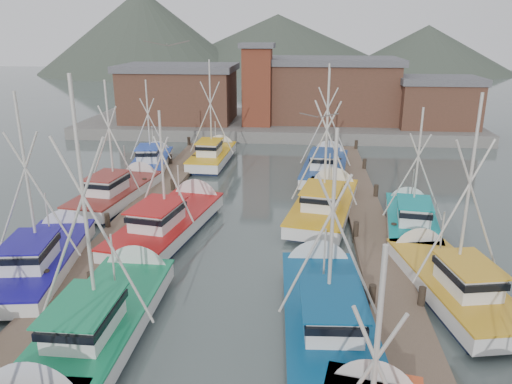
# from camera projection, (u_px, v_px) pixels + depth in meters

# --- Properties ---
(ground) EXTENTS (260.00, 260.00, 0.00)m
(ground) POSITION_uv_depth(u_px,v_px,m) (235.00, 281.00, 23.22)
(ground) COLOR #44514F
(ground) RESTS_ON ground
(dock_left) EXTENTS (2.30, 46.00, 1.50)m
(dock_left) POSITION_uv_depth(u_px,v_px,m) (119.00, 237.00, 27.60)
(dock_left) COLOR brown
(dock_left) RESTS_ON ground
(dock_right) EXTENTS (2.30, 46.00, 1.50)m
(dock_right) POSITION_uv_depth(u_px,v_px,m) (376.00, 247.00, 26.35)
(dock_right) COLOR brown
(dock_right) RESTS_ON ground
(quay) EXTENTS (44.00, 16.00, 1.20)m
(quay) POSITION_uv_depth(u_px,v_px,m) (277.00, 124.00, 58.01)
(quay) COLOR gray
(quay) RESTS_ON ground
(shed_left) EXTENTS (12.72, 8.48, 6.20)m
(shed_left) POSITION_uv_depth(u_px,v_px,m) (179.00, 92.00, 55.94)
(shed_left) COLOR brown
(shed_left) RESTS_ON quay
(shed_center) EXTENTS (14.84, 9.54, 6.90)m
(shed_center) POSITION_uv_depth(u_px,v_px,m) (331.00, 89.00, 56.20)
(shed_center) COLOR brown
(shed_center) RESTS_ON quay
(shed_right) EXTENTS (8.48, 6.36, 5.20)m
(shed_right) POSITION_uv_depth(u_px,v_px,m) (437.00, 101.00, 52.64)
(shed_right) COLOR brown
(shed_right) RESTS_ON quay
(lookout_tower) EXTENTS (3.60, 3.60, 8.50)m
(lookout_tower) POSITION_uv_depth(u_px,v_px,m) (257.00, 84.00, 52.86)
(lookout_tower) COLOR maroon
(lookout_tower) RESTS_ON quay
(distant_hills) EXTENTS (175.00, 140.00, 42.00)m
(distant_hills) POSITION_uv_depth(u_px,v_px,m) (248.00, 70.00, 140.27)
(distant_hills) COLOR #3A4338
(distant_hills) RESTS_ON ground
(boat_4) EXTENTS (4.34, 10.11, 10.81)m
(boat_4) POSITION_uv_depth(u_px,v_px,m) (106.00, 316.00, 19.17)
(boat_4) COLOR #111B39
(boat_4) RESTS_ON ground
(boat_5) EXTENTS (3.80, 10.41, 9.01)m
(boat_5) POSITION_uv_depth(u_px,v_px,m) (325.00, 310.00, 19.60)
(boat_5) COLOR #111B39
(boat_5) RESTS_ON ground
(boat_6) EXTENTS (4.22, 9.67, 9.52)m
(boat_6) POSITION_uv_depth(u_px,v_px,m) (45.00, 257.00, 24.10)
(boat_6) COLOR #111B39
(boat_6) RESTS_ON ground
(boat_7) EXTENTS (4.50, 9.38, 9.70)m
(boat_7) POSITION_uv_depth(u_px,v_px,m) (447.00, 280.00, 21.88)
(boat_7) COLOR #111B39
(boat_7) RESTS_ON ground
(boat_8) EXTENTS (4.96, 10.82, 8.12)m
(boat_8) POSITION_uv_depth(u_px,v_px,m) (172.00, 221.00, 28.67)
(boat_8) COLOR #111B39
(boat_8) RESTS_ON ground
(boat_9) EXTENTS (5.00, 10.67, 10.01)m
(boat_9) POSITION_uv_depth(u_px,v_px,m) (325.00, 203.00, 31.51)
(boat_9) COLOR #111B39
(boat_9) RESTS_ON ground
(boat_10) EXTENTS (4.05, 9.60, 8.98)m
(boat_10) POSITION_uv_depth(u_px,v_px,m) (120.00, 191.00, 33.87)
(boat_10) COLOR #111B39
(boat_10) RESTS_ON ground
(boat_11) EXTENTS (3.67, 8.70, 7.95)m
(boat_11) POSITION_uv_depth(u_px,v_px,m) (411.00, 220.00, 28.79)
(boat_11) COLOR #111B39
(boat_11) RESTS_ON ground
(boat_12) EXTENTS (3.80, 8.98, 9.55)m
(boat_12) POSITION_uv_depth(u_px,v_px,m) (214.00, 155.00, 43.49)
(boat_12) COLOR #111B39
(boat_12) RESTS_ON ground
(boat_13) EXTENTS (4.23, 10.32, 9.67)m
(boat_13) POSITION_uv_depth(u_px,v_px,m) (326.00, 166.00, 39.92)
(boat_13) COLOR #111B39
(boat_13) RESTS_ON ground
(boat_14) EXTENTS (3.69, 8.71, 8.08)m
(boat_14) POSITION_uv_depth(u_px,v_px,m) (152.00, 161.00, 41.43)
(boat_14) COLOR #111B39
(boat_14) RESTS_ON ground
(gull_near) EXTENTS (1.53, 0.66, 0.24)m
(gull_near) POSITION_uv_depth(u_px,v_px,m) (167.00, 44.00, 16.66)
(gull_near) COLOR slate
(gull_near) RESTS_ON ground
(gull_far) EXTENTS (1.55, 0.62, 0.24)m
(gull_far) POSITION_uv_depth(u_px,v_px,m) (319.00, 116.00, 19.75)
(gull_far) COLOR slate
(gull_far) RESTS_ON ground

